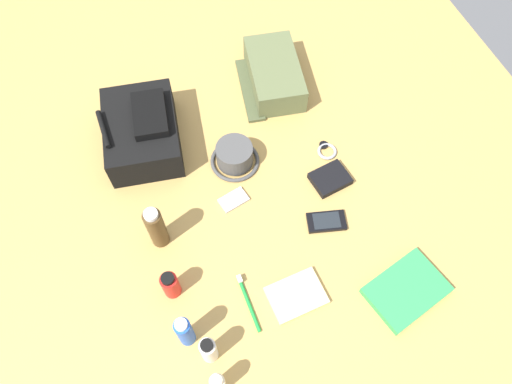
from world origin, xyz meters
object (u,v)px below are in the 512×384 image
cologne_bottle (156,228)px  notepad (296,296)px  lotion_bottle (218,384)px  deodorant_spray (185,332)px  backpack (142,131)px  toiletry_pouch (273,75)px  sunscreen_spray (170,285)px  toothbrush (247,299)px  wristwatch (327,150)px  bucket_hat (235,156)px  cell_phone (326,221)px  toothpaste_tube (209,350)px  paperback_novel (406,290)px  media_player (234,200)px  wallet (330,179)px

cologne_bottle → notepad: (-0.30, -0.30, -0.08)m
lotion_bottle → deodorant_spray: 0.15m
backpack → toiletry_pouch: 0.48m
lotion_bottle → sunscreen_spray: bearing=7.5°
toothbrush → wristwatch: bearing=-48.3°
cologne_bottle → bucket_hat: bearing=-59.3°
backpack → sunscreen_spray: 0.51m
cell_phone → wristwatch: (0.23, -0.11, -0.00)m
toothbrush → notepad: bearing=-107.0°
lotion_bottle → toothbrush: bearing=-38.1°
wristwatch → toiletry_pouch: bearing=9.7°
backpack → lotion_bottle: size_ratio=3.01×
toothpaste_tube → deodorant_spray: deodorant_spray is taller
toiletry_pouch → wristwatch: (-0.32, -0.05, -0.04)m
toothpaste_tube → lotion_bottle: bearing=177.0°
deodorant_spray → toothbrush: 0.20m
backpack → deodorant_spray: size_ratio=2.23×
deodorant_spray → notepad: deodorant_spray is taller
bucket_hat → paperback_novel: 0.64m
toiletry_pouch → cell_phone: 0.55m
toiletry_pouch → deodorant_spray: (-0.72, 0.53, 0.03)m
media_player → notepad: size_ratio=0.62×
cell_phone → toothbrush: (-0.13, 0.30, 0.00)m
lotion_bottle → deodorant_spray: size_ratio=0.74×
toothpaste_tube → wristwatch: size_ratio=1.76×
cologne_bottle → wallet: 0.55m
wristwatch → wallet: 0.11m
cologne_bottle → wallet: (0.00, -0.54, -0.07)m
sunscreen_spray → media_player: size_ratio=1.16×
notepad → lotion_bottle: bearing=114.9°
deodorant_spray → cologne_bottle: size_ratio=0.86×
bucket_hat → media_player: size_ratio=1.66×
lotion_bottle → notepad: size_ratio=0.74×
media_player → wallet: wallet is taller
bucket_hat → cell_phone: size_ratio=1.23×
bucket_hat → media_player: bearing=158.5°
backpack → cell_phone: size_ratio=2.66×
media_player → wallet: bearing=-97.8°
toiletry_pouch → media_player: size_ratio=3.31×
toiletry_pouch → bucket_hat: 0.34m
wallet → backpack: bearing=47.3°
wristwatch → wallet: bearing=160.5°
toothpaste_tube → sunscreen_spray: size_ratio=1.16×
media_player → cell_phone: bearing=-125.9°
cologne_bottle → wristwatch: cologne_bottle is taller
backpack → paperback_novel: size_ratio=1.39×
bucket_hat → toothpaste_tube: (-0.53, 0.26, 0.03)m
toothbrush → toothpaste_tube: bearing=126.0°
wristwatch → paperback_novel: bearing=-178.9°
backpack → sunscreen_spray: backpack is taller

